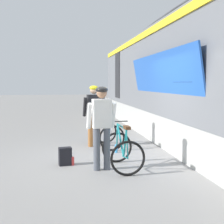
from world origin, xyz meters
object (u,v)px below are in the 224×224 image
object	(u,v)px
train_car	(224,78)
bicycle_far_teal	(122,150)
water_bottle_by_the_backpack	(73,161)
backpack_on_platform	(65,156)
cyclist_far_in_white	(102,120)
water_bottle_near_the_bikes	(116,149)
cyclist_near_in_dark	(94,110)
bicycle_near_silver	(108,133)

from	to	relation	value
train_car	bicycle_far_teal	xyz separation A→B (m)	(-2.97, -1.15, -1.56)
water_bottle_by_the_backpack	bicycle_far_teal	bearing A→B (deg)	-23.54
train_car	backpack_on_platform	world-z (taller)	train_car
backpack_on_platform	water_bottle_by_the_backpack	world-z (taller)	backpack_on_platform
train_car	cyclist_far_in_white	size ratio (longest dim) A/B	11.67
bicycle_far_teal	water_bottle_near_the_bikes	xyz separation A→B (m)	(0.14, 1.47, -0.30)
train_car	water_bottle_near_the_bikes	size ratio (longest dim) A/B	96.62
cyclist_near_in_dark	bicycle_far_teal	xyz separation A→B (m)	(0.35, -2.33, -0.65)
train_car	bicycle_far_teal	bearing A→B (deg)	-158.88
bicycle_near_silver	water_bottle_near_the_bikes	bearing A→B (deg)	-82.29
backpack_on_platform	water_bottle_near_the_bikes	xyz separation A→B (m)	(1.34, 0.98, -0.09)
cyclist_near_in_dark	water_bottle_by_the_backpack	xyz separation A→B (m)	(-0.69, -1.88, -0.96)
bicycle_far_teal	water_bottle_near_the_bikes	distance (m)	1.51
cyclist_near_in_dark	water_bottle_near_the_bikes	size ratio (longest dim) A/B	8.28
bicycle_far_teal	backpack_on_platform	bearing A→B (deg)	157.78
train_car	cyclist_near_in_dark	size ratio (longest dim) A/B	11.67
train_car	cyclist_near_in_dark	world-z (taller)	train_car
cyclist_far_in_white	backpack_on_platform	bearing A→B (deg)	147.54
cyclist_far_in_white	backpack_on_platform	world-z (taller)	cyclist_far_in_white
water_bottle_near_the_bikes	backpack_on_platform	bearing A→B (deg)	-143.81
bicycle_near_silver	bicycle_far_teal	bearing A→B (deg)	-91.26
cyclist_near_in_dark	backpack_on_platform	distance (m)	2.20
cyclist_far_in_white	water_bottle_near_the_bikes	size ratio (longest dim) A/B	8.28
backpack_on_platform	water_bottle_by_the_backpack	distance (m)	0.20
bicycle_far_teal	bicycle_near_silver	bearing A→B (deg)	88.74
backpack_on_platform	cyclist_far_in_white	bearing A→B (deg)	-41.68
bicycle_near_silver	bicycle_far_teal	distance (m)	2.18
cyclist_far_in_white	bicycle_far_teal	xyz separation A→B (m)	(0.43, -0.00, -0.65)
train_car	backpack_on_platform	distance (m)	4.58
cyclist_far_in_white	bicycle_near_silver	bearing A→B (deg)	77.52
bicycle_far_teal	backpack_on_platform	distance (m)	1.31
water_bottle_near_the_bikes	bicycle_far_teal	bearing A→B (deg)	-95.57
cyclist_near_in_dark	backpack_on_platform	bearing A→B (deg)	-114.74
cyclist_far_in_white	water_bottle_by_the_backpack	bearing A→B (deg)	143.33
cyclist_near_in_dark	cyclist_far_in_white	size ratio (longest dim) A/B	1.00
bicycle_far_teal	water_bottle_near_the_bikes	world-z (taller)	bicycle_far_teal
water_bottle_near_the_bikes	water_bottle_by_the_backpack	world-z (taller)	water_bottle_near_the_bikes
cyclist_near_in_dark	bicycle_far_teal	size ratio (longest dim) A/B	1.62
bicycle_near_silver	water_bottle_near_the_bikes	world-z (taller)	bicycle_near_silver
cyclist_near_in_dark	water_bottle_near_the_bikes	world-z (taller)	cyclist_near_in_dark
bicycle_near_silver	water_bottle_near_the_bikes	distance (m)	0.77
bicycle_far_teal	cyclist_far_in_white	bearing A→B (deg)	179.58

